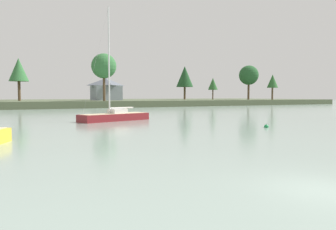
# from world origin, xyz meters

# --- Properties ---
(ground_plane) EXTENTS (461.74, 461.74, 0.00)m
(ground_plane) POSITION_xyz_m (0.00, 0.00, 0.00)
(ground_plane) COLOR gray
(far_shore_bank) EXTENTS (207.78, 55.27, 1.81)m
(far_shore_bank) POSITION_xyz_m (0.00, 101.05, 0.91)
(far_shore_bank) COLOR #4C563D
(far_shore_bank) RESTS_ON ground
(sailboat_maroon) EXTENTS (9.78, 5.33, 14.92)m
(sailboat_maroon) POSITION_xyz_m (2.72, 32.21, 0.29)
(sailboat_maroon) COLOR maroon
(sailboat_maroon) RESTS_ON ground
(mooring_buoy_green) EXTENTS (0.46, 0.46, 0.51)m
(mooring_buoy_green) POSITION_xyz_m (13.79, 16.76, 0.08)
(mooring_buoy_green) COLOR #1E8C47
(mooring_buoy_green) RESTS_ON ground
(shore_tree_far_right) EXTENTS (7.03, 7.03, 12.41)m
(shore_tree_far_right) POSITION_xyz_m (68.78, 81.93, 10.65)
(shore_tree_far_right) COLOR brown
(shore_tree_far_right) RESTS_ON far_shore_bank
(shore_tree_center) EXTENTS (3.61, 3.61, 8.06)m
(shore_tree_center) POSITION_xyz_m (58.76, 90.05, 7.61)
(shore_tree_center) COLOR brown
(shore_tree_center) RESTS_ON far_shore_bank
(shore_tree_left_mid) EXTENTS (6.72, 6.72, 12.81)m
(shore_tree_left_mid) POSITION_xyz_m (13.86, 77.06, 11.19)
(shore_tree_left_mid) COLOR brown
(shore_tree_left_mid) RESTS_ON far_shore_bank
(shore_tree_inland_b) EXTENTS (5.16, 5.16, 11.70)m
(shore_tree_inland_b) POSITION_xyz_m (-6.65, 88.67, 10.24)
(shore_tree_inland_b) COLOR brown
(shore_tree_inland_b) RESTS_ON far_shore_bank
(shore_tree_inland_a) EXTENTS (3.88, 3.88, 9.10)m
(shore_tree_inland_a) POSITION_xyz_m (75.82, 77.26, 8.42)
(shore_tree_inland_a) COLOR brown
(shore_tree_inland_a) RESTS_ON far_shore_bank
(shore_tree_center_right) EXTENTS (6.42, 6.42, 12.65)m
(shore_tree_center_right) POSITION_xyz_m (50.60, 96.93, 10.47)
(shore_tree_center_right) COLOR brown
(shore_tree_center_right) RESTS_ON far_shore_bank
(cottage_behind_trees) EXTENTS (8.93, 8.90, 7.00)m
(cottage_behind_trees) POSITION_xyz_m (18.46, 91.32, 5.44)
(cottage_behind_trees) COLOR gray
(cottage_behind_trees) RESTS_ON far_shore_bank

